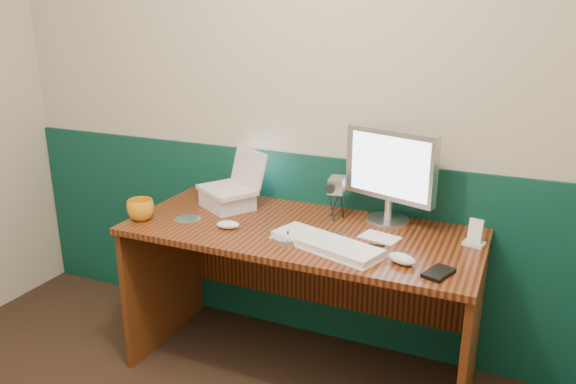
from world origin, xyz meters
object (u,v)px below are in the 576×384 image
at_px(laptop, 226,170).
at_px(keyboard, 326,245).
at_px(camcorder, 337,196).
at_px(mug, 141,210).
at_px(desk, 301,302).
at_px(monitor, 390,176).

relative_size(laptop, keyboard, 0.57).
bearing_deg(camcorder, mug, -163.84).
xyz_separation_m(keyboard, mug, (-0.92, -0.04, 0.04)).
xyz_separation_m(mug, camcorder, (0.84, 0.39, 0.06)).
relative_size(laptop, camcorder, 1.24).
bearing_deg(keyboard, desk, 156.83).
bearing_deg(laptop, mug, -101.27).
height_order(laptop, mug, laptop).
distance_m(monitor, mug, 1.18).
bearing_deg(mug, desk, 14.95).
distance_m(laptop, mug, 0.45).
height_order(desk, mug, mug).
distance_m(monitor, keyboard, 0.48).
distance_m(laptop, keyboard, 0.71).
distance_m(monitor, camcorder, 0.27).
bearing_deg(monitor, keyboard, -93.67).
bearing_deg(monitor, camcorder, -149.23).
bearing_deg(camcorder, laptop, 179.18).
xyz_separation_m(monitor, keyboard, (-0.16, -0.40, -0.21)).
bearing_deg(laptop, camcorder, 39.36).
relative_size(desk, camcorder, 7.24).
relative_size(monitor, keyboard, 0.93).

